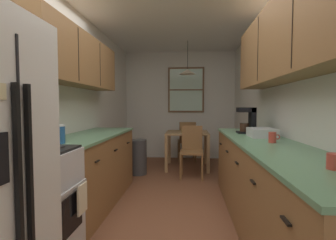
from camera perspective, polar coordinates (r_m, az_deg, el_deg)
name	(u,v)px	position (r m, az deg, el deg)	size (l,w,h in m)	color
ground_plane	(172,196)	(3.59, 1.01, -17.18)	(12.00, 12.00, 0.00)	brown
wall_left	(77,105)	(3.71, -20.28, 3.36)	(0.10, 9.00, 2.55)	silver
wall_right	(275,104)	(3.55, 23.39, 3.32)	(0.10, 9.00, 2.55)	silver
wall_back	(180,105)	(6.02, 2.70, 3.40)	(4.40, 0.10, 2.55)	silver
ceiling_slab	(173,6)	(3.63, 1.06, 24.85)	(4.40, 9.00, 0.08)	white
stove_range	(29,208)	(2.28, -29.30, -17.21)	(0.66, 0.59, 1.10)	silver
microwave_over_range	(10,53)	(2.24, -32.59, 12.88)	(0.39, 0.63, 0.33)	silver
counter_left	(92,169)	(3.35, -17.05, -10.77)	(0.64, 1.92, 0.90)	olive
upper_cabinets_left	(78,60)	(3.31, -20.08, 12.81)	(0.33, 2.00, 0.62)	olive
counter_right	(269,189)	(2.67, 22.23, -14.46)	(0.64, 3.09, 0.90)	olive
upper_cabinets_right	(290,37)	(2.63, 26.29, 16.73)	(0.33, 2.77, 0.76)	olive
dining_table	(187,138)	(5.03, 4.45, -4.13)	(0.84, 0.81, 0.73)	#A87F51
dining_chair_near	(192,149)	(4.44, 5.52, -6.58)	(0.42, 0.42, 0.90)	olive
dining_chair_far	(187,139)	(5.65, 4.42, -4.47)	(0.44, 0.44, 0.90)	olive
pendant_light	(188,72)	(5.03, 4.52, 11.04)	(0.33, 0.33, 0.66)	black
back_window	(186,90)	(5.95, 4.17, 6.93)	(0.85, 0.05, 1.07)	brown
trash_bin	(138,157)	(4.63, -6.84, -8.45)	(0.31, 0.31, 0.64)	#3F3F42
storage_canister	(58,134)	(2.54, -24.01, -2.98)	(0.13, 0.13, 0.18)	#265999
dish_towel	(82,198)	(2.22, -19.15, -16.69)	(0.02, 0.16, 0.24)	beige
coffee_maker	(248,120)	(3.36, 18.03, 0.03)	(0.22, 0.18, 0.33)	black
mug_by_coffeemaker	(335,161)	(1.67, 34.01, -7.92)	(0.12, 0.08, 0.09)	#BF3F33
mug_spare	(273,137)	(2.58, 22.94, -3.71)	(0.11, 0.07, 0.10)	#BF3F33
dish_rack	(262,133)	(3.02, 20.83, -2.74)	(0.28, 0.34, 0.10)	silver
table_serving_bowl	(187,131)	(4.93, 4.38, -2.50)	(0.21, 0.21, 0.06)	#E0D14C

